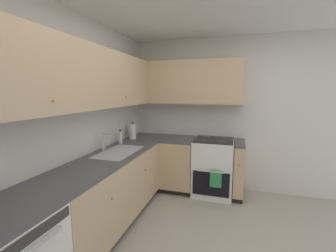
% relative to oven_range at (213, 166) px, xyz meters
% --- Properties ---
extents(wall_back, '(4.09, 0.05, 2.54)m').
position_rel_oven_range_xyz_m(wall_back, '(-1.71, 1.46, 0.82)').
color(wall_back, silver).
rests_on(wall_back, ground_plane).
extents(wall_right, '(0.05, 3.53, 2.54)m').
position_rel_oven_range_xyz_m(wall_right, '(0.31, -0.28, 0.82)').
color(wall_right, silver).
rests_on(wall_right, ground_plane).
extents(lower_cabinets_back, '(1.97, 0.62, 0.86)m').
position_rel_oven_range_xyz_m(lower_cabinets_back, '(-1.31, 1.14, -0.02)').
color(lower_cabinets_back, tan).
rests_on(lower_cabinets_back, ground_plane).
extents(countertop_back, '(3.18, 0.60, 0.03)m').
position_rel_oven_range_xyz_m(countertop_back, '(-1.31, 1.13, 0.42)').
color(countertop_back, '#4C4C51').
rests_on(countertop_back, lower_cabinets_back).
extents(lower_cabinets_right, '(0.62, 1.30, 0.86)m').
position_rel_oven_range_xyz_m(lower_cabinets_right, '(-0.02, 0.36, -0.02)').
color(lower_cabinets_right, tan).
rests_on(lower_cabinets_right, ground_plane).
extents(countertop_right, '(0.60, 1.30, 0.03)m').
position_rel_oven_range_xyz_m(countertop_right, '(-0.02, 0.36, 0.42)').
color(countertop_right, '#4C4C51').
rests_on(countertop_right, lower_cabinets_right).
extents(oven_range, '(0.68, 0.62, 1.04)m').
position_rel_oven_range_xyz_m(oven_range, '(0.00, 0.00, 0.00)').
color(oven_range, white).
rests_on(oven_range, ground_plane).
extents(upper_cabinets_back, '(2.86, 0.34, 0.69)m').
position_rel_oven_range_xyz_m(upper_cabinets_back, '(-1.47, 1.27, 1.36)').
color(upper_cabinets_back, tan).
extents(upper_cabinets_right, '(0.32, 1.85, 0.69)m').
position_rel_oven_range_xyz_m(upper_cabinets_right, '(0.12, 0.51, 1.36)').
color(upper_cabinets_right, tan).
extents(sink, '(0.71, 0.40, 0.10)m').
position_rel_oven_range_xyz_m(sink, '(-1.08, 1.10, 0.40)').
color(sink, '#B7B7BC').
rests_on(sink, countertop_back).
extents(faucet, '(0.07, 0.16, 0.24)m').
position_rel_oven_range_xyz_m(faucet, '(-1.08, 1.31, 0.58)').
color(faucet, silver).
rests_on(faucet, countertop_back).
extents(soap_bottle, '(0.05, 0.05, 0.22)m').
position_rel_oven_range_xyz_m(soap_bottle, '(-0.65, 1.31, 0.54)').
color(soap_bottle, silver).
rests_on(soap_bottle, countertop_back).
extents(paper_towel_roll, '(0.11, 0.11, 0.30)m').
position_rel_oven_range_xyz_m(paper_towel_roll, '(-0.28, 1.29, 0.56)').
color(paper_towel_roll, white).
rests_on(paper_towel_roll, countertop_back).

